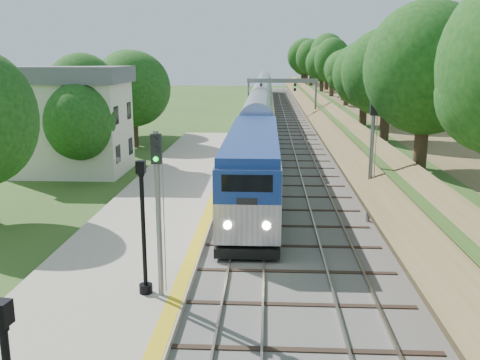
# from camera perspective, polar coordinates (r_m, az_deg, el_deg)

# --- Properties ---
(trackbed) EXTENTS (9.50, 170.00, 0.28)m
(trackbed) POSITION_cam_1_polar(r_m,az_deg,el_deg) (69.97, 3.94, 5.88)
(trackbed) COLOR #4C4944
(trackbed) RESTS_ON ground
(platform) EXTENTS (6.40, 68.00, 0.38)m
(platform) POSITION_cam_1_polar(r_m,az_deg,el_deg) (27.47, -9.87, -5.16)
(platform) COLOR #A09481
(platform) RESTS_ON ground
(yellow_stripe) EXTENTS (0.55, 68.00, 0.01)m
(yellow_stripe) POSITION_cam_1_polar(r_m,az_deg,el_deg) (26.93, -3.94, -4.93)
(yellow_stripe) COLOR gold
(yellow_stripe) RESTS_ON platform
(embankment) EXTENTS (10.64, 170.00, 11.70)m
(embankment) POSITION_cam_1_polar(r_m,az_deg,el_deg) (70.40, 10.83, 7.27)
(embankment) COLOR brown
(embankment) RESTS_ON ground
(station_building) EXTENTS (8.60, 6.60, 8.00)m
(station_building) POSITION_cam_1_polar(r_m,az_deg,el_deg) (42.37, -17.62, 6.18)
(station_building) COLOR beige
(station_building) RESTS_ON ground
(signal_gantry) EXTENTS (8.40, 0.38, 6.20)m
(signal_gantry) POSITION_cam_1_polar(r_m,az_deg,el_deg) (64.56, 4.50, 9.51)
(signal_gantry) COLOR slate
(signal_gantry) RESTS_ON ground
(trees_behind_platform) EXTENTS (7.82, 53.32, 7.21)m
(trees_behind_platform) POSITION_cam_1_polar(r_m,az_deg,el_deg) (32.66, -18.66, 5.04)
(trees_behind_platform) COLOR #332316
(trees_behind_platform) RESTS_ON ground
(train) EXTENTS (2.90, 116.42, 4.26)m
(train) POSITION_cam_1_polar(r_m,az_deg,el_deg) (78.80, 2.39, 8.24)
(train) COLOR black
(train) RESTS_ON trackbed
(lamppost_far) EXTENTS (0.48, 0.48, 4.84)m
(lamppost_far) POSITION_cam_1_polar(r_m,az_deg,el_deg) (19.13, -10.24, -5.85)
(lamppost_far) COLOR black
(lamppost_far) RESTS_ON platform
(signal_platform) EXTENTS (0.34, 0.27, 5.88)m
(signal_platform) POSITION_cam_1_polar(r_m,az_deg,el_deg) (18.45, -8.75, -1.77)
(signal_platform) COLOR slate
(signal_platform) RESTS_ON platform
(signal_farside) EXTENTS (0.38, 0.30, 6.86)m
(signal_farside) POSITION_cam_1_polar(r_m,az_deg,el_deg) (28.40, 13.89, 3.81)
(signal_farside) COLOR slate
(signal_farside) RESTS_ON ground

